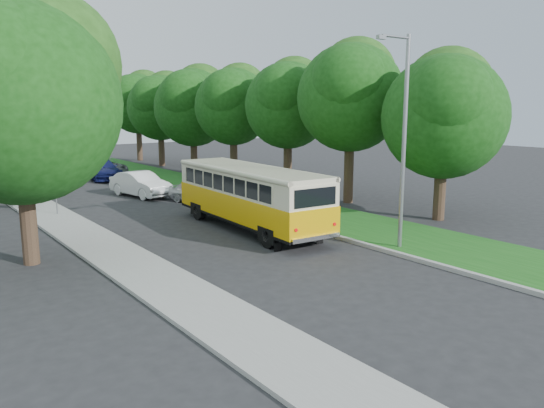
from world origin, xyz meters
TOP-DOWN VIEW (x-y plane):
  - ground at (0.00, 0.00)m, footprint 120.00×120.00m
  - curb at (3.60, 5.00)m, footprint 0.20×70.00m
  - grass_verge at (5.95, 5.00)m, footprint 4.50×70.00m
  - sidewalk at (-4.80, 5.00)m, footprint 2.20×70.00m
  - treeline at (3.15, 17.99)m, footprint 24.27×41.91m
  - lamppost_near at (4.21, -2.50)m, footprint 1.71×0.16m
  - lamppost_far at (-4.70, 16.00)m, footprint 1.71×0.16m
  - warning_sign at (-4.50, 11.98)m, footprint 0.56×0.10m
  - vintage_bus at (1.65, 3.80)m, footprint 3.05×9.75m
  - car_silver at (3.00, 11.09)m, footprint 2.54×3.92m
  - car_white at (1.26, 15.07)m, footprint 2.45×4.83m
  - car_blue at (1.98, 24.23)m, footprint 2.39×5.32m
  - car_grey at (3.00, 26.29)m, footprint 2.60×5.08m

SIDE VIEW (x-z plane):
  - ground at x=0.00m, z-range 0.00..0.00m
  - sidewalk at x=-4.80m, z-range 0.00..0.12m
  - grass_verge at x=5.95m, z-range 0.00..0.13m
  - curb at x=3.60m, z-range 0.00..0.15m
  - car_silver at x=3.00m, z-range 0.00..1.24m
  - car_grey at x=3.00m, z-range 0.00..1.37m
  - car_blue at x=1.98m, z-range 0.00..1.51m
  - car_white at x=1.26m, z-range 0.00..1.52m
  - vintage_bus at x=1.65m, z-range 0.00..2.86m
  - warning_sign at x=-4.50m, z-range 0.46..2.96m
  - lamppost_far at x=-4.70m, z-range 0.37..7.87m
  - lamppost_near at x=4.21m, z-range 0.37..8.37m
  - treeline at x=3.15m, z-range 1.20..10.66m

